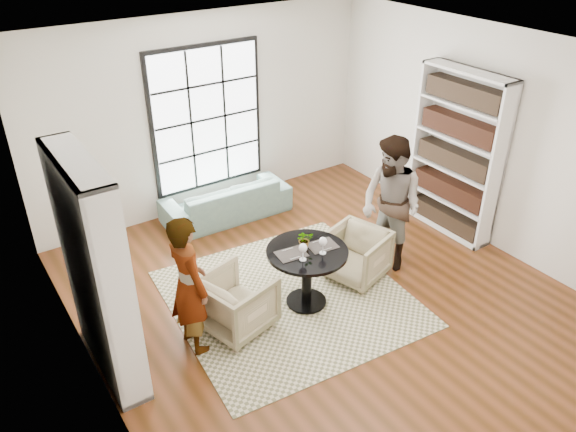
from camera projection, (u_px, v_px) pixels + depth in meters
ground at (322, 296)px, 7.06m from camera, size 6.00×6.00×0.00m
room_shell at (298, 190)px, 6.83m from camera, size 6.00×6.01×6.00m
rug at (289, 298)px, 7.01m from camera, size 2.98×2.98×0.01m
pedestal_table at (307, 265)px, 6.66m from camera, size 0.97×0.97×0.77m
sofa at (226, 200)px, 8.67m from camera, size 1.99×0.83×0.57m
armchair_left at (237, 302)px, 6.39m from camera, size 0.93×0.91×0.69m
armchair_right at (356, 255)px, 7.26m from camera, size 0.92×0.91×0.67m
person_left at (189, 285)px, 5.89m from camera, size 0.43×0.62×1.64m
person_right at (391, 204)px, 7.24m from camera, size 0.75×0.93×1.82m
placemat_left at (291, 254)px, 6.48m from camera, size 0.37×0.30×0.01m
placemat_right at (322, 246)px, 6.64m from camera, size 0.37×0.30×0.01m
cutlery_left at (291, 254)px, 6.48m from camera, size 0.17×0.24×0.01m
cutlery_right at (322, 245)px, 6.63m from camera, size 0.17×0.24×0.01m
wine_glass_left at (303, 248)px, 6.31m from camera, size 0.10×0.10×0.22m
wine_glass_right at (323, 242)px, 6.43m from camera, size 0.10×0.10×0.21m
flower_centerpiece at (305, 239)px, 6.56m from camera, size 0.24×0.22×0.22m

